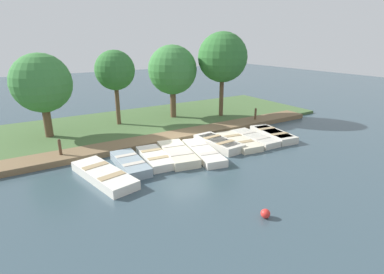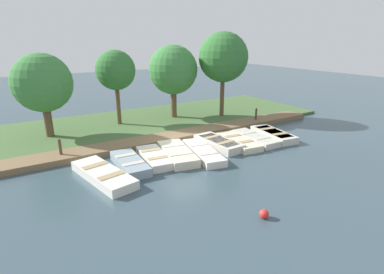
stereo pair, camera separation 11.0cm
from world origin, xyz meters
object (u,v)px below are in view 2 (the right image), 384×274
object	(u,v)px
mooring_post_near	(60,149)
park_tree_left	(116,71)
park_tree_far_left	(42,83)
rowboat_2	(154,157)
buoy	(264,214)
rowboat_7	(255,138)
park_tree_center	(173,70)
park_tree_right	(223,57)
rowboat_5	(218,143)
rowboat_4	(203,152)
rowboat_1	(130,163)
rowboat_8	(273,134)
rowboat_3	(177,153)
mooring_post_far	(256,116)
rowboat_6	(238,142)
rowboat_0	(103,174)

from	to	relation	value
mooring_post_near	park_tree_left	world-z (taller)	park_tree_left
park_tree_far_left	rowboat_2	bearing A→B (deg)	31.49
buoy	park_tree_left	size ratio (longest dim) A/B	0.06
park_tree_left	rowboat_7	bearing A→B (deg)	38.88
rowboat_7	park_tree_center	world-z (taller)	park_tree_center
park_tree_right	rowboat_5	bearing A→B (deg)	-38.22
rowboat_7	rowboat_4	bearing A→B (deg)	-83.78
rowboat_4	park_tree_far_left	distance (m)	9.43
rowboat_1	rowboat_8	distance (m)	8.55
rowboat_3	buoy	xyz separation A→B (m)	(5.95, -0.11, -0.05)
mooring_post_far	buoy	size ratio (longest dim) A/B	3.46
park_tree_left	park_tree_right	world-z (taller)	park_tree_right
rowboat_2	rowboat_4	xyz separation A→B (m)	(0.60, 2.32, -0.01)
rowboat_2	mooring_post_near	distance (m)	4.41
rowboat_7	park_tree_far_left	distance (m)	11.92
rowboat_2	park_tree_center	xyz separation A→B (m)	(-6.27, 4.38, 3.23)
rowboat_2	rowboat_4	world-z (taller)	rowboat_2
rowboat_7	park_tree_center	xyz separation A→B (m)	(-6.55, -1.59, 3.25)
rowboat_4	buoy	size ratio (longest dim) A/B	11.54
rowboat_3	rowboat_6	xyz separation A→B (m)	(0.10, 3.68, -0.04)
park_tree_left	buoy	bearing A→B (deg)	2.32
rowboat_4	rowboat_8	world-z (taller)	rowboat_8
rowboat_3	rowboat_7	size ratio (longest dim) A/B	1.11
park_tree_left	rowboat_8	bearing A→B (deg)	44.71
rowboat_4	rowboat_6	world-z (taller)	rowboat_4
rowboat_3	rowboat_4	world-z (taller)	rowboat_3
rowboat_7	park_tree_right	xyz separation A→B (m)	(-5.14, 1.54, 4.05)
rowboat_4	rowboat_5	world-z (taller)	rowboat_5
rowboat_4	rowboat_5	distance (m)	1.48
rowboat_1	mooring_post_near	distance (m)	3.51
park_tree_far_left	park_tree_left	xyz separation A→B (m)	(-0.46, 4.20, 0.41)
rowboat_8	park_tree_center	world-z (taller)	park_tree_center
rowboat_1	park_tree_right	xyz separation A→B (m)	(-4.95, 8.74, 4.02)
park_tree_right	rowboat_3	bearing A→B (deg)	-51.92
rowboat_8	park_tree_left	size ratio (longest dim) A/B	0.64
park_tree_center	mooring_post_near	bearing A→B (deg)	-64.42
park_tree_left	park_tree_right	distance (m)	7.22
rowboat_6	park_tree_left	size ratio (longest dim) A/B	0.64
rowboat_7	buoy	size ratio (longest dim) A/B	9.78
mooring_post_far	park_tree_center	bearing A→B (deg)	-132.87
rowboat_4	mooring_post_far	bearing A→B (deg)	127.16
rowboat_8	park_tree_right	bearing A→B (deg)	-174.03
rowboat_1	rowboat_5	world-z (taller)	rowboat_5
rowboat_5	rowboat_6	xyz separation A→B (m)	(0.23, 1.13, -0.05)
rowboat_1	mooring_post_far	size ratio (longest dim) A/B	2.72
buoy	park_tree_center	bearing A→B (deg)	164.76
rowboat_7	park_tree_center	distance (m)	7.48
rowboat_0	rowboat_1	world-z (taller)	rowboat_1
mooring_post_far	rowboat_5	bearing A→B (deg)	-63.54
park_tree_right	rowboat_8	bearing A→B (deg)	-2.16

